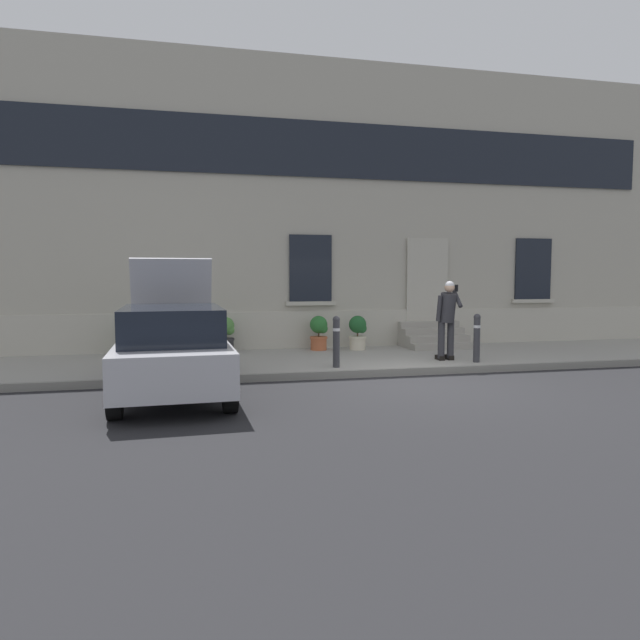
{
  "coord_description": "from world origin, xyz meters",
  "views": [
    {
      "loc": [
        -4.15,
        -9.69,
        1.99
      ],
      "look_at": [
        -1.56,
        1.6,
        1.1
      ],
      "focal_mm": 31.88,
      "sensor_mm": 36.0,
      "label": 1
    }
  ],
  "objects_px": {
    "person_on_phone": "(447,315)",
    "planter_charcoal": "(226,333)",
    "bollard_far_left": "(336,340)",
    "hatchback_car_silver": "(173,349)",
    "planter_cream": "(358,332)",
    "planter_terracotta": "(319,332)",
    "bollard_near_person": "(477,336)",
    "planter_olive": "(126,336)"
  },
  "relations": [
    {
      "from": "planter_terracotta",
      "to": "planter_cream",
      "type": "height_order",
      "value": "same"
    },
    {
      "from": "hatchback_car_silver",
      "to": "planter_charcoal",
      "type": "bearing_deg",
      "value": 75.28
    },
    {
      "from": "planter_terracotta",
      "to": "hatchback_car_silver",
      "type": "bearing_deg",
      "value": -129.61
    },
    {
      "from": "bollard_far_left",
      "to": "planter_terracotta",
      "type": "distance_m",
      "value": 2.74
    },
    {
      "from": "bollard_near_person",
      "to": "planter_olive",
      "type": "xyz_separation_m",
      "value": [
        -7.45,
        2.68,
        -0.11
      ]
    },
    {
      "from": "planter_cream",
      "to": "hatchback_car_silver",
      "type": "bearing_deg",
      "value": -137.82
    },
    {
      "from": "bollard_near_person",
      "to": "planter_charcoal",
      "type": "bearing_deg",
      "value": 150.8
    },
    {
      "from": "planter_olive",
      "to": "planter_cream",
      "type": "bearing_deg",
      "value": -1.24
    },
    {
      "from": "bollard_near_person",
      "to": "person_on_phone",
      "type": "distance_m",
      "value": 0.77
    },
    {
      "from": "planter_olive",
      "to": "planter_terracotta",
      "type": "height_order",
      "value": "same"
    },
    {
      "from": "bollard_near_person",
      "to": "planter_terracotta",
      "type": "xyz_separation_m",
      "value": [
        -2.85,
        2.72,
        -0.11
      ]
    },
    {
      "from": "bollard_far_left",
      "to": "planter_cream",
      "type": "distance_m",
      "value": 2.84
    },
    {
      "from": "bollard_far_left",
      "to": "planter_terracotta",
      "type": "bearing_deg",
      "value": 84.51
    },
    {
      "from": "planter_cream",
      "to": "person_on_phone",
      "type": "bearing_deg",
      "value": -57.73
    },
    {
      "from": "bollard_far_left",
      "to": "person_on_phone",
      "type": "relative_size",
      "value": 0.6
    },
    {
      "from": "person_on_phone",
      "to": "planter_charcoal",
      "type": "xyz_separation_m",
      "value": [
        -4.64,
        2.5,
        -0.54
      ]
    },
    {
      "from": "planter_cream",
      "to": "planter_terracotta",
      "type": "bearing_deg",
      "value": 170.52
    },
    {
      "from": "planter_olive",
      "to": "planter_terracotta",
      "type": "relative_size",
      "value": 1.0
    },
    {
      "from": "planter_terracotta",
      "to": "planter_cream",
      "type": "distance_m",
      "value": 0.98
    },
    {
      "from": "bollard_far_left",
      "to": "hatchback_car_silver",
      "type": "bearing_deg",
      "value": -155.85
    },
    {
      "from": "person_on_phone",
      "to": "bollard_near_person",
      "type": "bearing_deg",
      "value": -32.51
    },
    {
      "from": "planter_terracotta",
      "to": "planter_olive",
      "type": "bearing_deg",
      "value": -179.49
    },
    {
      "from": "hatchback_car_silver",
      "to": "bollard_near_person",
      "type": "xyz_separation_m",
      "value": [
        6.28,
        1.42,
        -0.09
      ]
    },
    {
      "from": "planter_olive",
      "to": "planter_charcoal",
      "type": "xyz_separation_m",
      "value": [
        2.3,
        0.2,
        0.0
      ]
    },
    {
      "from": "person_on_phone",
      "to": "planter_terracotta",
      "type": "bearing_deg",
      "value": 139.33
    },
    {
      "from": "bollard_near_person",
      "to": "person_on_phone",
      "type": "bearing_deg",
      "value": 143.17
    },
    {
      "from": "bollard_far_left",
      "to": "planter_terracotta",
      "type": "relative_size",
      "value": 1.22
    },
    {
      "from": "bollard_far_left",
      "to": "planter_charcoal",
      "type": "distance_m",
      "value": 3.53
    },
    {
      "from": "hatchback_car_silver",
      "to": "planter_charcoal",
      "type": "height_order",
      "value": "hatchback_car_silver"
    },
    {
      "from": "planter_terracotta",
      "to": "bollard_far_left",
      "type": "bearing_deg",
      "value": -95.49
    },
    {
      "from": "bollard_near_person",
      "to": "bollard_far_left",
      "type": "height_order",
      "value": "same"
    },
    {
      "from": "planter_charcoal",
      "to": "planter_terracotta",
      "type": "distance_m",
      "value": 2.3
    },
    {
      "from": "hatchback_car_silver",
      "to": "planter_terracotta",
      "type": "bearing_deg",
      "value": 50.39
    },
    {
      "from": "person_on_phone",
      "to": "planter_charcoal",
      "type": "bearing_deg",
      "value": 156.03
    },
    {
      "from": "bollard_near_person",
      "to": "person_on_phone",
      "type": "xyz_separation_m",
      "value": [
        -0.51,
        0.38,
        0.44
      ]
    },
    {
      "from": "bollard_far_left",
      "to": "planter_charcoal",
      "type": "height_order",
      "value": "bollard_far_left"
    },
    {
      "from": "bollard_near_person",
      "to": "person_on_phone",
      "type": "height_order",
      "value": "person_on_phone"
    },
    {
      "from": "bollard_far_left",
      "to": "planter_terracotta",
      "type": "xyz_separation_m",
      "value": [
        0.26,
        2.72,
        -0.11
      ]
    },
    {
      "from": "bollard_far_left",
      "to": "planter_olive",
      "type": "height_order",
      "value": "bollard_far_left"
    },
    {
      "from": "bollard_near_person",
      "to": "planter_olive",
      "type": "height_order",
      "value": "bollard_near_person"
    },
    {
      "from": "hatchback_car_silver",
      "to": "planter_cream",
      "type": "relative_size",
      "value": 4.79
    },
    {
      "from": "bollard_near_person",
      "to": "planter_charcoal",
      "type": "distance_m",
      "value": 5.9
    }
  ]
}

